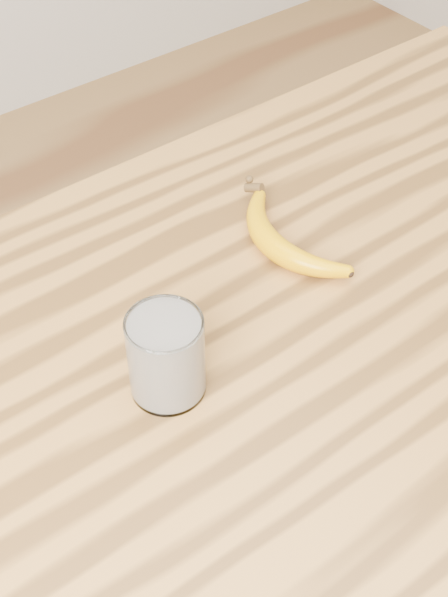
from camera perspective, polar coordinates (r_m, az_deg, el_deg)
table at (r=1.13m, az=8.49°, el=-4.02°), size 1.20×0.80×0.90m
smoothie_glass at (r=0.88m, az=-3.99°, el=-3.94°), size 0.08×0.08×0.10m
banana at (r=1.06m, az=3.32°, el=3.64°), size 0.11×0.28×0.03m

